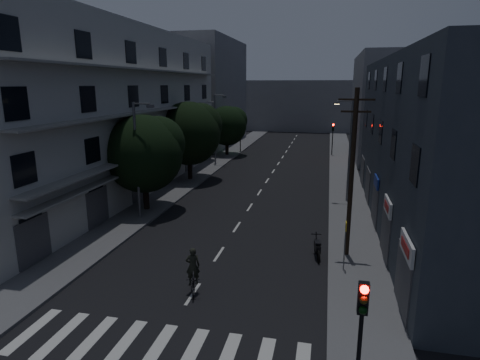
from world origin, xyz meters
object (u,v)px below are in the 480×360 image
at_px(traffic_signal_near, 361,322).
at_px(bus_stop_sign, 345,237).
at_px(utility_pole, 352,171).
at_px(cyclist, 193,278).
at_px(motorcycle, 317,249).

xyz_separation_m(traffic_signal_near, bus_stop_sign, (-0.02, 9.45, -1.21)).
distance_m(utility_pole, cyclist, 9.85).
bearing_deg(traffic_signal_near, motorcycle, 97.26).
bearing_deg(motorcycle, cyclist, -144.70).
distance_m(traffic_signal_near, motorcycle, 11.34).
height_order(traffic_signal_near, bus_stop_sign, traffic_signal_near).
xyz_separation_m(utility_pole, motorcycle, (-1.59, -0.44, -4.36)).
bearing_deg(bus_stop_sign, traffic_signal_near, -89.85).
xyz_separation_m(utility_pole, bus_stop_sign, (-0.22, -1.94, -2.98)).
xyz_separation_m(traffic_signal_near, motorcycle, (-1.39, 10.95, -2.60)).
bearing_deg(cyclist, utility_pole, 20.13).
bearing_deg(utility_pole, motorcycle, -164.72).
bearing_deg(traffic_signal_near, utility_pole, 89.00).
relative_size(motorcycle, cyclist, 0.90).
height_order(utility_pole, cyclist, utility_pole).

